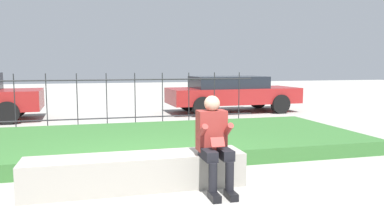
% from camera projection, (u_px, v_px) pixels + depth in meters
% --- Properties ---
extents(ground_plane, '(60.00, 60.00, 0.00)m').
position_uv_depth(ground_plane, '(146.00, 188.00, 5.09)').
color(ground_plane, '#9E9B93').
extents(stone_bench, '(2.93, 0.58, 0.46)m').
position_uv_depth(stone_bench, '(137.00, 174.00, 5.03)').
color(stone_bench, gray).
rests_on(stone_bench, ground_plane).
extents(person_seated_reader, '(0.42, 0.73, 1.26)m').
position_uv_depth(person_seated_reader, '(214.00, 139.00, 4.91)').
color(person_seated_reader, black).
rests_on(person_seated_reader, ground_plane).
extents(grass_berm, '(9.24, 3.46, 0.26)m').
position_uv_depth(grass_berm, '(130.00, 142.00, 7.41)').
color(grass_berm, '#33662D').
rests_on(grass_berm, ground_plane).
extents(iron_fence, '(7.24, 0.03, 1.45)m').
position_uv_depth(iron_fence, '(121.00, 100.00, 9.67)').
color(iron_fence, '#232326').
rests_on(iron_fence, ground_plane).
extents(car_parked_right, '(4.61, 2.02, 1.26)m').
position_uv_depth(car_parked_right, '(232.00, 92.00, 13.11)').
color(car_parked_right, maroon).
rests_on(car_parked_right, ground_plane).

